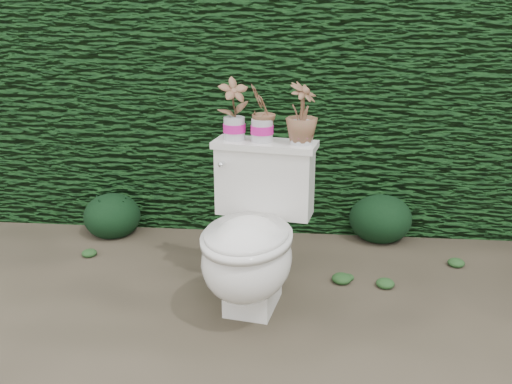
# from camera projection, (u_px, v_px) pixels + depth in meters

# --- Properties ---
(ground) EXTENTS (60.00, 60.00, 0.00)m
(ground) POSITION_uv_depth(u_px,v_px,m) (210.00, 323.00, 2.65)
(ground) COLOR brown
(ground) RESTS_ON ground
(hedge) EXTENTS (8.00, 1.00, 1.60)m
(hedge) POSITION_uv_depth(u_px,v_px,m) (246.00, 95.00, 3.89)
(hedge) COLOR #164115
(hedge) RESTS_ON ground
(toilet) EXTENTS (0.57, 0.75, 0.78)m
(toilet) POSITION_uv_depth(u_px,v_px,m) (252.00, 241.00, 2.67)
(toilet) COLOR silver
(toilet) RESTS_ON ground
(potted_plant_left) EXTENTS (0.18, 0.16, 0.29)m
(potted_plant_left) POSITION_uv_depth(u_px,v_px,m) (234.00, 111.00, 2.74)
(potted_plant_left) COLOR #2B651F
(potted_plant_left) RESTS_ON toilet
(potted_plant_center) EXTENTS (0.16, 0.18, 0.26)m
(potted_plant_center) POSITION_uv_depth(u_px,v_px,m) (262.00, 115.00, 2.71)
(potted_plant_center) COLOR #2B651F
(potted_plant_center) RESTS_ON toilet
(potted_plant_right) EXTENTS (0.21, 0.21, 0.27)m
(potted_plant_right) POSITION_uv_depth(u_px,v_px,m) (302.00, 116.00, 2.66)
(potted_plant_right) COLOR #2B651F
(potted_plant_right) RESTS_ON toilet
(liriope_clump_1) EXTENTS (0.36, 0.36, 0.29)m
(liriope_clump_1) POSITION_uv_depth(u_px,v_px,m) (112.00, 212.00, 3.61)
(liriope_clump_1) COLOR black
(liriope_clump_1) RESTS_ON ground
(liriope_clump_2) EXTENTS (0.39, 0.39, 0.31)m
(liriope_clump_2) POSITION_uv_depth(u_px,v_px,m) (381.00, 214.00, 3.55)
(liriope_clump_2) COLOR black
(liriope_clump_2) RESTS_ON ground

